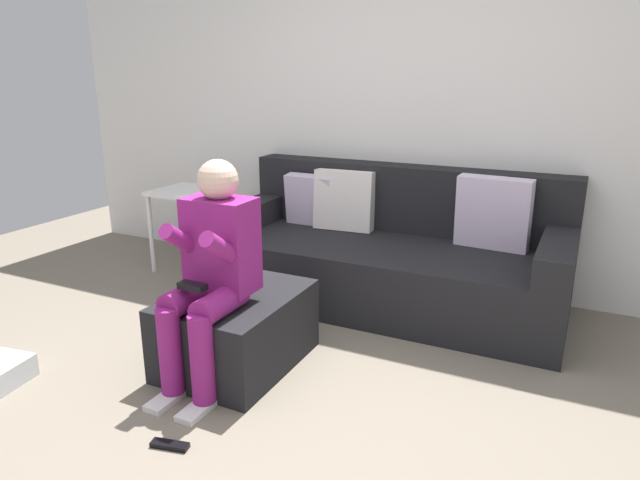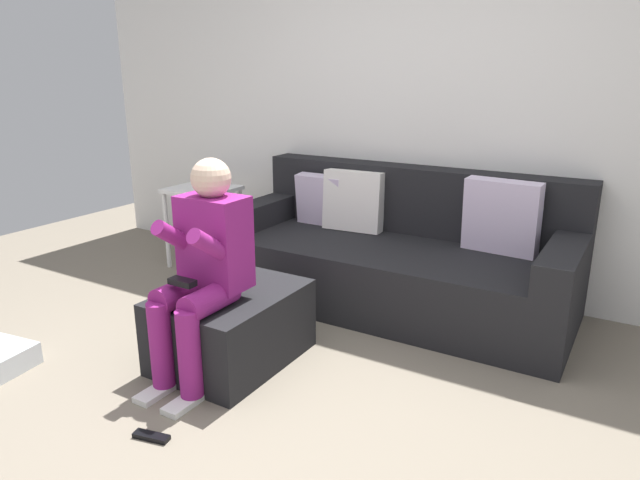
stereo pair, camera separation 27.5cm
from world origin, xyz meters
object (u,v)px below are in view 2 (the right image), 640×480
at_px(ottoman, 232,326).
at_px(remote_near_ottoman, 151,436).
at_px(couch_sectional, 397,256).
at_px(person_seated, 203,263).
at_px(side_table, 203,202).

height_order(ottoman, remote_near_ottoman, ottoman).
relative_size(couch_sectional, person_seated, 2.05).
bearing_deg(remote_near_ottoman, person_seated, 92.60).
height_order(person_seated, side_table, person_seated).
bearing_deg(ottoman, side_table, 136.75).
bearing_deg(person_seated, side_table, 132.35).
distance_m(couch_sectional, person_seated, 1.52).
relative_size(ottoman, side_table, 1.21).
relative_size(ottoman, remote_near_ottoman, 4.70).
distance_m(couch_sectional, side_table, 1.68).
xyz_separation_m(ottoman, remote_near_ottoman, (0.15, -0.74, -0.19)).
relative_size(side_table, remote_near_ottoman, 3.88).
height_order(person_seated, remote_near_ottoman, person_seated).
distance_m(couch_sectional, remote_near_ottoman, 2.02).
bearing_deg(remote_near_ottoman, side_table, 113.41).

